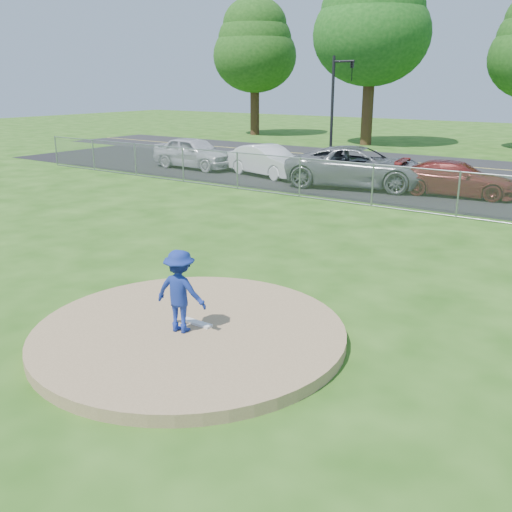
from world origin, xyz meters
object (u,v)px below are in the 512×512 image
(traffic_signal_left, at_px, (336,99))
(pitcher, at_px, (180,291))
(tree_left, at_px, (372,19))
(parked_car_silver, at_px, (194,153))
(parked_car_gray, at_px, (359,167))
(parked_car_white, at_px, (268,161))
(traffic_cone, at_px, (337,177))
(tree_far_left, at_px, (255,45))
(parked_car_darkred, at_px, (456,179))

(traffic_signal_left, xyz_separation_m, pitcher, (8.72, -22.15, -2.45))
(tree_left, relative_size, parked_car_silver, 2.70)
(pitcher, bearing_deg, parked_car_gray, -85.75)
(traffic_signal_left, height_order, parked_car_white, traffic_signal_left)
(traffic_signal_left, distance_m, traffic_cone, 8.41)
(tree_far_left, height_order, parked_car_darkred, tree_far_left)
(tree_left, bearing_deg, parked_car_gray, -66.23)
(tree_left, xyz_separation_m, traffic_signal_left, (2.24, -9.00, -4.88))
(tree_far_left, height_order, traffic_signal_left, tree_far_left)
(tree_left, bearing_deg, pitcher, -70.62)
(tree_left, height_order, parked_car_darkred, tree_left)
(traffic_cone, distance_m, parked_car_white, 3.89)
(pitcher, height_order, parked_car_white, pitcher)
(traffic_cone, relative_size, parked_car_white, 0.17)
(parked_car_white, bearing_deg, traffic_cone, -80.86)
(tree_left, distance_m, pitcher, 33.83)
(traffic_cone, distance_m, parked_car_gray, 1.03)
(traffic_signal_left, xyz_separation_m, parked_car_silver, (-4.56, -6.58, -2.56))
(tree_left, bearing_deg, traffic_cone, -69.26)
(tree_far_left, relative_size, traffic_cone, 14.30)
(traffic_signal_left, height_order, traffic_cone, traffic_signal_left)
(pitcher, relative_size, parked_car_darkred, 0.31)
(tree_far_left, distance_m, traffic_signal_left, 17.60)
(traffic_signal_left, distance_m, parked_car_darkred, 10.96)
(tree_left, relative_size, pitcher, 8.76)
(parked_car_silver, xyz_separation_m, parked_car_white, (4.48, 0.06, -0.07))
(tree_left, relative_size, traffic_cone, 16.68)
(pitcher, relative_size, traffic_cone, 1.90)
(parked_car_silver, bearing_deg, parked_car_darkred, -86.79)
(tree_far_left, relative_size, traffic_signal_left, 1.92)
(traffic_cone, distance_m, parked_car_darkred, 4.85)
(parked_car_silver, bearing_deg, parked_car_gray, -89.02)
(parked_car_gray, height_order, parked_car_darkred, parked_car_gray)
(traffic_cone, relative_size, parked_car_silver, 0.16)
(tree_left, xyz_separation_m, pitcher, (10.96, -31.15, -7.33))
(parked_car_darkred, bearing_deg, tree_left, 27.09)
(traffic_signal_left, relative_size, parked_car_darkred, 1.23)
(parked_car_silver, height_order, parked_car_gray, parked_car_gray)
(traffic_signal_left, distance_m, parked_car_gray, 8.56)
(parked_car_darkred, bearing_deg, parked_car_gray, 88.43)
(traffic_cone, bearing_deg, parked_car_darkred, 7.62)
(traffic_cone, xyz_separation_m, parked_car_darkred, (4.80, 0.64, 0.28))
(parked_car_silver, height_order, parked_car_white, parked_car_silver)
(parked_car_darkred, bearing_deg, traffic_signal_left, 45.66)
(parked_car_gray, relative_size, parked_car_darkred, 1.33)
(traffic_cone, xyz_separation_m, parked_car_silver, (-8.34, 0.32, 0.41))
(parked_car_silver, bearing_deg, traffic_cone, -90.38)
(tree_far_left, height_order, tree_left, tree_left)
(tree_left, xyz_separation_m, parked_car_gray, (6.92, -15.71, -7.39))
(pitcher, bearing_deg, tree_far_left, -66.90)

